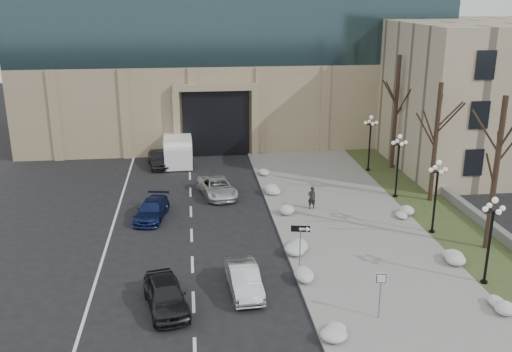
# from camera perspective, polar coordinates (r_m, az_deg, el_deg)

# --- Properties ---
(sidewalk) EXTENTS (9.00, 40.00, 0.12)m
(sidewalk) POSITION_cam_1_polar(r_m,az_deg,el_deg) (36.81, 9.35, -5.04)
(sidewalk) COLOR gray
(sidewalk) RESTS_ON ground
(curb) EXTENTS (0.30, 40.00, 0.14)m
(curb) POSITION_cam_1_polar(r_m,az_deg,el_deg) (35.86, 2.39, -5.42)
(curb) COLOR gray
(curb) RESTS_ON ground
(grass_strip) EXTENTS (4.00, 40.00, 0.10)m
(grass_strip) POSITION_cam_1_polar(r_m,az_deg,el_deg) (39.06, 18.58, -4.41)
(grass_strip) COLOR #344422
(grass_strip) RESTS_ON ground
(stone_wall) EXTENTS (0.50, 30.00, 0.70)m
(stone_wall) POSITION_cam_1_polar(r_m,az_deg,el_deg) (41.49, 19.99, -2.82)
(stone_wall) COLOR slate
(stone_wall) RESTS_ON ground
(car_a) EXTENTS (2.59, 4.59, 1.47)m
(car_a) POSITION_cam_1_polar(r_m,az_deg,el_deg) (27.62, -9.03, -11.65)
(car_a) COLOR black
(car_a) RESTS_ON ground
(car_b) EXTENTS (1.72, 4.21, 1.36)m
(car_b) POSITION_cam_1_polar(r_m,az_deg,el_deg) (28.75, -1.20, -10.28)
(car_b) COLOR #B9BCC1
(car_b) RESTS_ON ground
(car_c) EXTENTS (2.50, 4.49, 1.23)m
(car_c) POSITION_cam_1_polar(r_m,az_deg,el_deg) (38.20, -10.39, -3.33)
(car_c) COLOR navy
(car_c) RESTS_ON ground
(car_d) EXTENTS (3.15, 5.08, 1.31)m
(car_d) POSITION_cam_1_polar(r_m,az_deg,el_deg) (41.82, -3.91, -1.13)
(car_d) COLOR silver
(car_d) RESTS_ON ground
(car_e) EXTENTS (2.30, 4.39, 1.43)m
(car_e) POSITION_cam_1_polar(r_m,az_deg,el_deg) (49.44, -9.68, 1.74)
(car_e) COLOR #2D2C31
(car_e) RESTS_ON ground
(pedestrian) EXTENTS (0.64, 0.47, 1.59)m
(pedestrian) POSITION_cam_1_polar(r_m,az_deg,el_deg) (39.07, 5.59, -2.16)
(pedestrian) COLOR black
(pedestrian) RESTS_ON sidewalk
(box_truck) EXTENTS (2.59, 6.96, 2.19)m
(box_truck) POSITION_cam_1_polar(r_m,az_deg,el_deg) (50.88, -7.82, 2.70)
(box_truck) COLOR white
(box_truck) RESTS_ON ground
(one_way_sign) EXTENTS (1.04, 0.38, 2.80)m
(one_way_sign) POSITION_cam_1_polar(r_m,az_deg,el_deg) (29.72, 4.80, -5.87)
(one_way_sign) COLOR slate
(one_way_sign) RESTS_ON ground
(keep_sign) EXTENTS (0.50, 0.17, 2.38)m
(keep_sign) POSITION_cam_1_polar(r_m,az_deg,el_deg) (26.55, 12.37, -10.66)
(keep_sign) COLOR slate
(keep_sign) RESTS_ON ground
(snow_clump_b) EXTENTS (1.10, 1.60, 0.36)m
(snow_clump_b) POSITION_cam_1_polar(r_m,az_deg,el_deg) (25.83, 7.44, -14.98)
(snow_clump_b) COLOR silver
(snow_clump_b) RESTS_ON sidewalk
(snow_clump_c) EXTENTS (1.10, 1.60, 0.36)m
(snow_clump_c) POSITION_cam_1_polar(r_m,az_deg,el_deg) (29.88, 5.33, -10.03)
(snow_clump_c) COLOR silver
(snow_clump_c) RESTS_ON sidewalk
(snow_clump_d) EXTENTS (1.10, 1.60, 0.36)m
(snow_clump_d) POSITION_cam_1_polar(r_m,az_deg,el_deg) (33.08, 3.85, -7.10)
(snow_clump_d) COLOR silver
(snow_clump_d) RESTS_ON sidewalk
(snow_clump_e) EXTENTS (1.10, 1.60, 0.36)m
(snow_clump_e) POSITION_cam_1_polar(r_m,az_deg,el_deg) (38.08, 2.73, -3.62)
(snow_clump_e) COLOR silver
(snow_clump_e) RESTS_ON sidewalk
(snow_clump_f) EXTENTS (1.10, 1.60, 0.36)m
(snow_clump_f) POSITION_cam_1_polar(r_m,az_deg,el_deg) (42.23, 1.37, -1.41)
(snow_clump_f) COLOR silver
(snow_clump_f) RESTS_ON sidewalk
(snow_clump_g) EXTENTS (1.10, 1.60, 0.36)m
(snow_clump_g) POSITION_cam_1_polar(r_m,az_deg,el_deg) (46.14, 1.01, 0.29)
(snow_clump_g) COLOR silver
(snow_clump_g) RESTS_ON sidewalk
(snow_clump_h) EXTENTS (1.10, 1.60, 0.36)m
(snow_clump_h) POSITION_cam_1_polar(r_m,az_deg,el_deg) (29.50, 22.54, -11.85)
(snow_clump_h) COLOR silver
(snow_clump_h) RESTS_ON sidewalk
(snow_clump_i) EXTENTS (1.10, 1.60, 0.36)m
(snow_clump_i) POSITION_cam_1_polar(r_m,az_deg,el_deg) (33.44, 18.59, -7.78)
(snow_clump_i) COLOR silver
(snow_clump_i) RESTS_ON sidewalk
(snow_clump_j) EXTENTS (1.10, 1.60, 0.36)m
(snow_clump_j) POSITION_cam_1_polar(r_m,az_deg,el_deg) (39.02, 14.73, -3.68)
(snow_clump_j) COLOR silver
(snow_clump_j) RESTS_ON sidewalk
(lamppost_a) EXTENTS (1.18, 1.18, 4.76)m
(lamppost_a) POSITION_cam_1_polar(r_m,az_deg,el_deg) (30.67, 22.46, -4.92)
(lamppost_a) COLOR black
(lamppost_a) RESTS_ON ground
(lamppost_b) EXTENTS (1.18, 1.18, 4.76)m
(lamppost_b) POSITION_cam_1_polar(r_m,az_deg,el_deg) (36.07, 17.59, -1.03)
(lamppost_b) COLOR black
(lamppost_b) RESTS_ON ground
(lamppost_c) EXTENTS (1.18, 1.18, 4.76)m
(lamppost_c) POSITION_cam_1_polar(r_m,az_deg,el_deg) (41.79, 14.04, 1.83)
(lamppost_c) COLOR black
(lamppost_c) RESTS_ON ground
(lamppost_d) EXTENTS (1.18, 1.18, 4.76)m
(lamppost_d) POSITION_cam_1_polar(r_m,az_deg,el_deg) (47.71, 11.35, 3.99)
(lamppost_d) COLOR black
(lamppost_d) RESTS_ON ground
(tree_near) EXTENTS (3.20, 3.20, 9.00)m
(tree_near) POSITION_cam_1_polar(r_m,az_deg,el_deg) (34.17, 23.07, 2.16)
(tree_near) COLOR black
(tree_near) RESTS_ON ground
(tree_mid) EXTENTS (3.20, 3.20, 8.50)m
(tree_mid) POSITION_cam_1_polar(r_m,az_deg,el_deg) (41.15, 17.65, 4.77)
(tree_mid) COLOR black
(tree_mid) RESTS_ON ground
(tree_far) EXTENTS (3.20, 3.20, 9.50)m
(tree_far) POSITION_cam_1_polar(r_m,az_deg,el_deg) (48.27, 13.90, 7.71)
(tree_far) COLOR black
(tree_far) RESTS_ON ground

